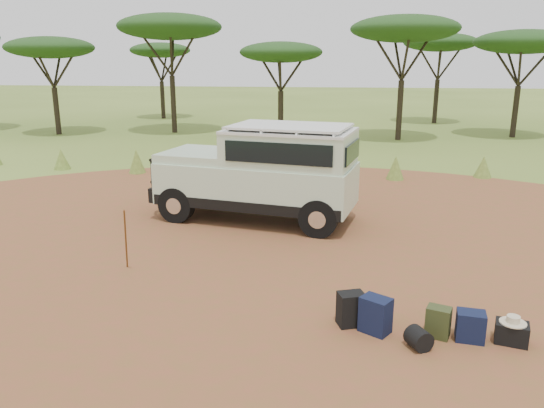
# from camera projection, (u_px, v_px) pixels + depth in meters

# --- Properties ---
(ground) EXTENTS (140.00, 140.00, 0.00)m
(ground) POSITION_uv_depth(u_px,v_px,m) (276.00, 270.00, 10.18)
(ground) COLOR #566F27
(ground) RESTS_ON ground
(dirt_clearing) EXTENTS (23.00, 23.00, 0.01)m
(dirt_clearing) POSITION_uv_depth(u_px,v_px,m) (276.00, 270.00, 10.18)
(dirt_clearing) COLOR brown
(dirt_clearing) RESTS_ON ground
(grass_fringe) EXTENTS (36.60, 1.60, 0.90)m
(grass_fringe) POSITION_uv_depth(u_px,v_px,m) (310.00, 164.00, 18.35)
(grass_fringe) COLOR #566F27
(grass_fringe) RESTS_ON ground
(acacia_treeline) EXTENTS (46.70, 13.20, 6.26)m
(acacia_treeline) POSITION_uv_depth(u_px,v_px,m) (337.00, 40.00, 27.75)
(acacia_treeline) COLOR #2C2419
(acacia_treeline) RESTS_ON ground
(safari_vehicle) EXTENTS (5.23, 2.88, 2.41)m
(safari_vehicle) POSITION_uv_depth(u_px,v_px,m) (263.00, 175.00, 13.05)
(safari_vehicle) COLOR beige
(safari_vehicle) RESTS_ON ground
(walking_staff) EXTENTS (0.25, 0.46, 1.29)m
(walking_staff) POSITION_uv_depth(u_px,v_px,m) (126.00, 240.00, 9.92)
(walking_staff) COLOR brown
(walking_staff) RESTS_ON ground
(backpack_black) EXTENTS (0.46, 0.40, 0.53)m
(backpack_black) POSITION_uv_depth(u_px,v_px,m) (351.00, 309.00, 7.99)
(backpack_black) COLOR black
(backpack_black) RESTS_ON ground
(backpack_navy) EXTENTS (0.52, 0.48, 0.55)m
(backpack_navy) POSITION_uv_depth(u_px,v_px,m) (375.00, 315.00, 7.78)
(backpack_navy) COLOR #111A36
(backpack_navy) RESTS_ON ground
(backpack_olive) EXTENTS (0.40, 0.34, 0.46)m
(backpack_olive) POSITION_uv_depth(u_px,v_px,m) (438.00, 322.00, 7.66)
(backpack_olive) COLOR #3B3F1D
(backpack_olive) RESTS_ON ground
(duffel_navy) EXTENTS (0.43, 0.35, 0.44)m
(duffel_navy) POSITION_uv_depth(u_px,v_px,m) (470.00, 326.00, 7.57)
(duffel_navy) COLOR #111A36
(duffel_navy) RESTS_ON ground
(hard_case) EXTENTS (0.51, 0.42, 0.31)m
(hard_case) POSITION_uv_depth(u_px,v_px,m) (512.00, 333.00, 7.52)
(hard_case) COLOR black
(hard_case) RESTS_ON ground
(stuff_sack) EXTENTS (0.41, 0.41, 0.30)m
(stuff_sack) POSITION_uv_depth(u_px,v_px,m) (419.00, 339.00, 7.37)
(stuff_sack) COLOR black
(stuff_sack) RESTS_ON ground
(safari_hat) EXTENTS (0.37, 0.37, 0.11)m
(safari_hat) POSITION_uv_depth(u_px,v_px,m) (513.00, 320.00, 7.46)
(safari_hat) COLOR beige
(safari_hat) RESTS_ON hard_case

